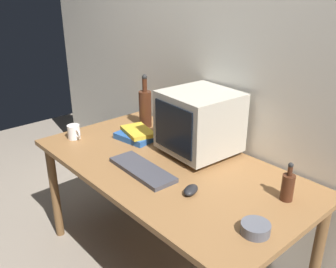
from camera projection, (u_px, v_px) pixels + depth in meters
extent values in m
plane|color=gray|center=(168.00, 266.00, 2.30)|extent=(6.00, 6.00, 0.00)
cube|color=silver|center=(230.00, 57.00, 2.11)|extent=(4.00, 0.08, 2.50)
cube|color=olive|center=(168.00, 166.00, 2.02)|extent=(1.61, 0.84, 0.03)
cylinder|color=brown|center=(55.00, 192.00, 2.46)|extent=(0.06, 0.06, 0.69)
cylinder|color=brown|center=(140.00, 159.00, 2.90)|extent=(0.06, 0.06, 0.69)
cylinder|color=brown|center=(317.00, 258.00, 1.87)|extent=(0.06, 0.06, 0.69)
cube|color=#B2AD9E|center=(199.00, 150.00, 2.14)|extent=(0.30, 0.26, 0.03)
cube|color=#B2AD9E|center=(200.00, 121.00, 2.07)|extent=(0.41, 0.41, 0.34)
cube|color=black|center=(173.00, 129.00, 1.96)|extent=(0.31, 0.03, 0.27)
cube|color=#3F3F47|center=(142.00, 170.00, 1.93)|extent=(0.43, 0.17, 0.02)
ellipsoid|color=black|center=(191.00, 190.00, 1.73)|extent=(0.09, 0.12, 0.04)
cylinder|color=#472314|center=(145.00, 109.00, 2.49)|extent=(0.09, 0.09, 0.25)
cylinder|color=#472314|center=(145.00, 85.00, 2.43)|extent=(0.03, 0.03, 0.09)
sphere|color=#262626|center=(144.00, 77.00, 2.41)|extent=(0.04, 0.04, 0.04)
cylinder|color=#472314|center=(288.00, 188.00, 1.67)|extent=(0.06, 0.06, 0.13)
cylinder|color=#472314|center=(290.00, 171.00, 1.63)|extent=(0.02, 0.02, 0.04)
sphere|color=#262626|center=(291.00, 165.00, 1.62)|extent=(0.02, 0.02, 0.02)
cube|color=#28569E|center=(135.00, 136.00, 2.32)|extent=(0.26, 0.20, 0.04)
cube|color=gold|center=(138.00, 131.00, 2.32)|extent=(0.26, 0.20, 0.03)
cylinder|color=white|center=(74.00, 132.00, 2.33)|extent=(0.08, 0.08, 0.09)
torus|color=white|center=(78.00, 134.00, 2.29)|extent=(0.06, 0.01, 0.06)
cylinder|color=#595B66|center=(255.00, 228.00, 1.46)|extent=(0.12, 0.12, 0.04)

